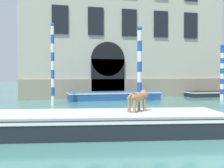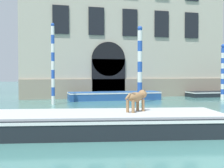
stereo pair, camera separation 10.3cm
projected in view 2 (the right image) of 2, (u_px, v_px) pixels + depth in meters
name	position (u px, v px, depth m)	size (l,w,h in m)	color
boat_foreground	(102.00, 122.00, 9.12)	(7.56, 3.72, 0.60)	black
dog_on_deck	(137.00, 97.00, 9.33)	(0.86, 0.66, 0.66)	#997047
boat_moored_near_palazzo	(114.00, 96.00, 20.30)	(6.01, 1.58, 0.52)	#234C8C
mooring_pole_0	(53.00, 64.00, 17.16)	(0.19, 0.19, 4.50)	white
mooring_pole_1	(140.00, 64.00, 18.15)	(0.28, 0.28, 4.48)	white
mooring_pole_2	(223.00, 71.00, 20.47)	(0.26, 0.26, 3.64)	white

